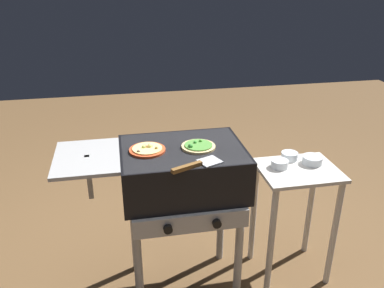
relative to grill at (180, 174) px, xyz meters
The scene contains 9 objects.
ground_plane 0.76m from the grill, 17.39° to the left, with size 8.00×8.00×0.00m, color brown.
grill is the anchor object (origin of this frame).
pizza_cheese 0.23m from the grill, behind, with size 0.18×0.18×0.04m.
pizza_veggie 0.18m from the grill, ahead, with size 0.18×0.18×0.03m.
spatula 0.26m from the grill, 77.67° to the right, with size 0.26×0.15×0.02m.
prep_table 0.72m from the grill, ahead, with size 0.44×0.36×0.72m.
topping_bowl_near 0.78m from the grill, ahead, with size 0.12×0.12×0.04m.
topping_bowl_far 0.68m from the grill, 10.47° to the left, with size 0.10×0.10×0.04m.
topping_bowl_middle 0.57m from the grill, ahead, with size 0.10×0.10×0.04m.
Camera 1 is at (-0.31, -1.85, 1.76)m, focal length 37.62 mm.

